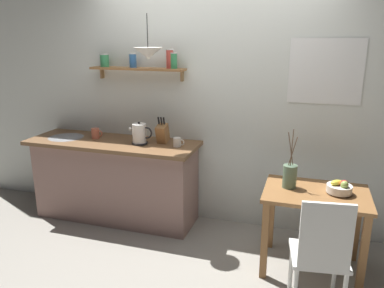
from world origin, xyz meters
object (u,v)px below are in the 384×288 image
at_px(electric_kettle, 140,134).
at_px(coffee_mug_spare, 177,142).
at_px(fruit_bowl, 340,188).
at_px(dining_chair_near, 321,253).
at_px(coffee_mug_by_sink, 96,133).
at_px(knife_block, 162,133).
at_px(twig_vase, 290,176).
at_px(pendant_lamp, 148,53).
at_px(dining_table, 315,207).

distance_m(electric_kettle, coffee_mug_spare, 0.40).
xyz_separation_m(fruit_bowl, electric_kettle, (-1.93, 0.32, 0.22)).
height_order(dining_chair_near, coffee_mug_by_sink, coffee_mug_by_sink).
bearing_deg(electric_kettle, knife_block, 25.83).
relative_size(dining_chair_near, fruit_bowl, 4.63).
xyz_separation_m(dining_chair_near, electric_kettle, (-1.80, 0.94, 0.48)).
distance_m(dining_chair_near, twig_vase, 0.76).
height_order(dining_chair_near, knife_block, knife_block).
xyz_separation_m(fruit_bowl, pendant_lamp, (-1.77, 0.24, 1.03)).
bearing_deg(pendant_lamp, dining_chair_near, -27.63).
bearing_deg(fruit_bowl, dining_table, -175.88).
bearing_deg(twig_vase, electric_kettle, 168.88).
distance_m(dining_table, coffee_mug_by_sink, 2.36).
height_order(dining_chair_near, coffee_mug_spare, coffee_mug_spare).
relative_size(dining_chair_near, electric_kettle, 3.75).
height_order(electric_kettle, pendant_lamp, pendant_lamp).
xyz_separation_m(knife_block, pendant_lamp, (-0.06, -0.18, 0.81)).
xyz_separation_m(fruit_bowl, twig_vase, (-0.40, 0.02, 0.05)).
bearing_deg(dining_chair_near, pendant_lamp, 152.37).
bearing_deg(electric_kettle, fruit_bowl, -9.39).
bearing_deg(dining_chair_near, fruit_bowl, 78.25).
bearing_deg(knife_block, coffee_mug_by_sink, -176.89).
distance_m(fruit_bowl, electric_kettle, 1.96).
bearing_deg(twig_vase, knife_block, 163.01).
height_order(fruit_bowl, pendant_lamp, pendant_lamp).
distance_m(electric_kettle, knife_block, 0.23).
bearing_deg(twig_vase, pendant_lamp, 170.74).
relative_size(knife_block, coffee_mug_by_sink, 2.18).
bearing_deg(knife_block, dining_chair_near, -33.19).
xyz_separation_m(coffee_mug_by_sink, pendant_lamp, (0.71, -0.14, 0.86)).
bearing_deg(coffee_mug_spare, knife_block, 158.62).
distance_m(dining_chair_near, fruit_bowl, 0.68).
xyz_separation_m(dining_table, dining_chair_near, (0.05, -0.60, -0.06)).
bearing_deg(coffee_mug_by_sink, dining_table, -9.66).
height_order(dining_chair_near, fruit_bowl, dining_chair_near).
bearing_deg(pendant_lamp, twig_vase, -9.26).
distance_m(dining_table, twig_vase, 0.33).
height_order(fruit_bowl, coffee_mug_by_sink, coffee_mug_by_sink).
xyz_separation_m(electric_kettle, knife_block, (0.21, 0.10, 0.00)).
bearing_deg(fruit_bowl, pendant_lamp, 172.22).
bearing_deg(electric_kettle, coffee_mug_spare, 3.99).
bearing_deg(coffee_mug_spare, fruit_bowl, -12.79).
height_order(dining_table, coffee_mug_by_sink, coffee_mug_by_sink).
bearing_deg(coffee_mug_spare, dining_table, -14.90).
xyz_separation_m(knife_block, coffee_mug_spare, (0.19, -0.07, -0.06)).
height_order(fruit_bowl, electric_kettle, electric_kettle).
height_order(electric_kettle, knife_block, knife_block).
relative_size(twig_vase, coffee_mug_by_sink, 3.97).
xyz_separation_m(electric_kettle, coffee_mug_spare, (0.40, 0.03, -0.06)).
relative_size(fruit_bowl, twig_vase, 0.40).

